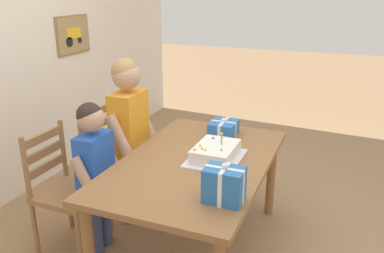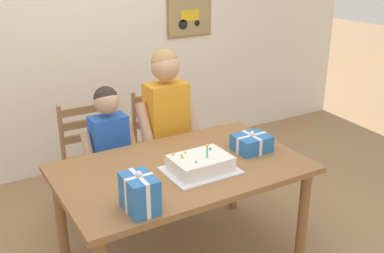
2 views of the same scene
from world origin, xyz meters
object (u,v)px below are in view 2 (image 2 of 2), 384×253
object	(u,v)px
dining_table	(182,178)
gift_box_beside_cake	(140,193)
gift_box_red_large	(252,143)
child_younger	(110,145)
birthday_cake	(200,164)
chair_right	(162,146)
child_older	(166,117)
chair_left	(94,162)

from	to	relation	value
dining_table	gift_box_beside_cake	world-z (taller)	gift_box_beside_cake
gift_box_red_large	child_younger	distance (m)	1.04
dining_table	gift_box_beside_cake	distance (m)	0.60
birthday_cake	chair_right	bearing A→B (deg)	76.46
gift_box_beside_cake	child_older	size ratio (longest dim) A/B	0.17
gift_box_red_large	chair_left	bearing A→B (deg)	132.46
dining_table	chair_right	bearing A→B (deg)	70.95
chair_right	gift_box_red_large	bearing A→B (deg)	-75.93
gift_box_red_large	chair_right	bearing A→B (deg)	104.07
chair_left	chair_right	bearing A→B (deg)	-0.02
gift_box_red_large	gift_box_beside_cake	size ratio (longest dim) A/B	1.03
gift_box_red_large	birthday_cake	bearing A→B (deg)	-168.76
gift_box_red_large	chair_right	world-z (taller)	chair_right
chair_right	child_older	world-z (taller)	child_older
chair_right	chair_left	bearing A→B (deg)	179.98
dining_table	gift_box_beside_cake	size ratio (longest dim) A/B	6.77
gift_box_red_large	chair_right	xyz separation A→B (m)	(-0.23, 0.91, -0.31)
dining_table	gift_box_beside_cake	xyz separation A→B (m)	(-0.45, -0.34, 0.18)
gift_box_beside_cake	child_younger	world-z (taller)	child_younger
gift_box_beside_cake	child_older	world-z (taller)	child_older
child_younger	gift_box_beside_cake	bearing A→B (deg)	-101.78
chair_left	child_younger	world-z (taller)	child_younger
chair_left	child_older	distance (m)	0.68
child_younger	chair_right	bearing A→B (deg)	23.00
child_younger	gift_box_red_large	bearing A→B (deg)	-41.17
birthday_cake	child_younger	world-z (taller)	child_younger
gift_box_red_large	child_older	distance (m)	0.74
gift_box_beside_cake	chair_right	world-z (taller)	gift_box_beside_cake
dining_table	child_older	distance (m)	0.71
chair_right	child_younger	bearing A→B (deg)	-157.00
birthday_cake	chair_right	xyz separation A→B (m)	(0.24, 1.00, -0.31)
child_older	dining_table	bearing A→B (deg)	-109.48
gift_box_beside_cake	chair_left	size ratio (longest dim) A/B	0.25
child_older	child_younger	size ratio (longest dim) A/B	1.19
dining_table	chair_left	world-z (taller)	chair_left
birthday_cake	chair_right	world-z (taller)	chair_right
child_older	chair_left	bearing A→B (deg)	156.28
birthday_cake	child_younger	size ratio (longest dim) A/B	0.39
birthday_cake	chair_left	bearing A→B (deg)	109.89
child_younger	child_older	bearing A→B (deg)	-0.06
gift_box_beside_cake	chair_right	bearing A→B (deg)	58.38
dining_table	birthday_cake	size ratio (longest dim) A/B	3.58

